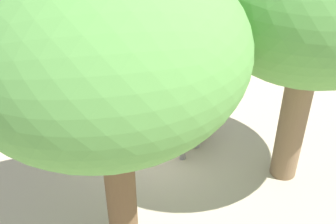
{
  "coord_description": "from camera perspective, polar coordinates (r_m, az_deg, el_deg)",
  "views": [
    {
      "loc": [
        -4.78,
        -10.08,
        9.14
      ],
      "look_at": [
        0.64,
        1.16,
        0.8
      ],
      "focal_mm": 44.08,
      "sensor_mm": 36.0,
      "label": 1
    }
  ],
  "objects": [
    {
      "name": "wooden_bench",
      "position": [
        16.89,
        -8.67,
        2.45
      ],
      "size": [
        1.41,
        0.42,
        0.88
      ],
      "rotation": [
        0.0,
        0.0,
        0.02
      ],
      "color": "olive",
      "rests_on": "ground_plane"
    },
    {
      "name": "shade_tree_main",
      "position": [
        8.16,
        -8.15,
        7.5
      ],
      "size": [
        5.7,
        5.23,
        7.67
      ],
      "color": "brown",
      "rests_on": "ground_plane"
    },
    {
      "name": "elephant",
      "position": [
        14.36,
        3.43,
        -0.98
      ],
      "size": [
        2.05,
        2.03,
        1.52
      ],
      "rotation": [
        0.0,
        0.0,
        3.9
      ],
      "color": "gray",
      "rests_on": "ground_plane"
    },
    {
      "name": "ground_plane",
      "position": [
        14.42,
        -0.28,
        -5.56
      ],
      "size": [
        60.0,
        60.0,
        0.0
      ],
      "primitive_type": "plane",
      "color": "#BAA88C"
    },
    {
      "name": "market_stall_white",
      "position": [
        21.4,
        -4.26,
        11.71
      ],
      "size": [
        2.5,
        2.5,
        2.52
      ],
      "color": "#59514C",
      "rests_on": "ground_plane"
    },
    {
      "name": "shade_tree_secondary",
      "position": [
        11.33,
        19.92,
        14.05
      ],
      "size": [
        5.93,
        5.43,
        7.86
      ],
      "color": "brown",
      "rests_on": "ground_plane"
    },
    {
      "name": "market_stall_teal",
      "position": [
        20.67,
        -11.05,
        10.36
      ],
      "size": [
        2.5,
        2.5,
        2.52
      ],
      "color": "#59514C",
      "rests_on": "ground_plane"
    },
    {
      "name": "person_handler",
      "position": [
        14.91,
        -4.36,
        0.31
      ],
      "size": [
        0.34,
        0.43,
        1.62
      ],
      "rotation": [
        0.0,
        0.0,
        -0.64
      ],
      "color": "#3F3833",
      "rests_on": "ground_plane"
    },
    {
      "name": "picnic_table_near",
      "position": [
        16.78,
        -16.85,
        1.52
      ],
      "size": [
        2.08,
        2.08,
        0.78
      ],
      "rotation": [
        0.0,
        0.0,
        5.65
      ],
      "color": "brown",
      "rests_on": "ground_plane"
    }
  ]
}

